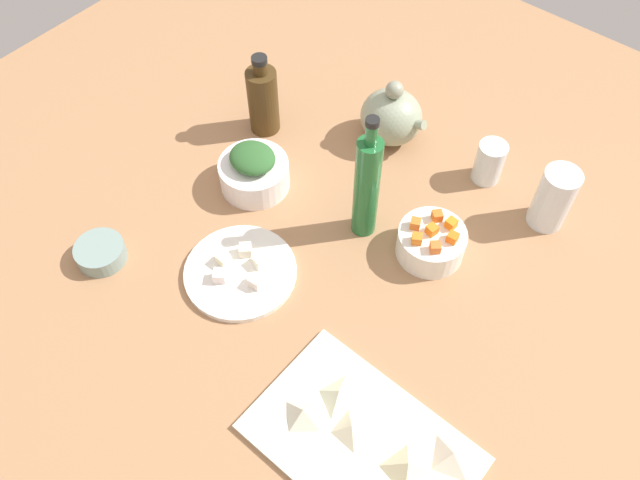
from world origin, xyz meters
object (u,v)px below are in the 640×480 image
object	(u,v)px
cutting_board	(362,443)
bowl_greens	(254,174)
drinking_glass_0	(489,162)
teapot	(392,116)
plate_tofu	(240,272)
bottle_1	(263,99)
bowl_carrots	(431,243)
drinking_glass_1	(554,198)
bottle_0	(367,186)
bowl_small_side	(101,253)

from	to	relation	value
cutting_board	bowl_greens	world-z (taller)	bowl_greens
drinking_glass_0	teapot	bearing A→B (deg)	-171.69
plate_tofu	teapot	xyz separation A→B (cm)	(0.39, 45.80, 5.40)
bowl_greens	bottle_1	xyz separation A→B (cm)	(-9.53, 13.43, 4.88)
bowl_carrots	drinking_glass_0	distance (cm)	22.91
drinking_glass_0	drinking_glass_1	size ratio (longest dim) A/B	0.68
plate_tofu	drinking_glass_1	distance (cm)	59.94
teapot	drinking_glass_0	xyz separation A→B (cm)	(21.89, 3.20, -1.46)
teapot	cutting_board	bearing A→B (deg)	-57.60
plate_tofu	bottle_0	distance (cm)	27.87
plate_tofu	cutting_board	bearing A→B (deg)	-16.59
bowl_carrots	plate_tofu	bearing A→B (deg)	-132.36
bowl_carrots	cutting_board	bearing A→B (deg)	-71.45
bottle_1	bottle_0	bearing A→B (deg)	-13.84
cutting_board	plate_tofu	world-z (taller)	plate_tofu
bowl_greens	drinking_glass_1	world-z (taller)	drinking_glass_1
bottle_1	drinking_glass_1	world-z (taller)	bottle_1
bowl_small_side	bottle_1	distance (cm)	45.33
cutting_board	drinking_glass_1	world-z (taller)	drinking_glass_1
plate_tofu	drinking_glass_0	distance (cm)	53.96
plate_tofu	bowl_small_side	bearing A→B (deg)	-148.20
bowl_small_side	bottle_0	world-z (taller)	bottle_0
bowl_greens	bottle_1	distance (cm)	17.18
teapot	bottle_1	size ratio (longest dim) A/B	0.80
bowl_greens	bottle_0	world-z (taller)	bottle_0
bowl_small_side	drinking_glass_1	xyz separation A→B (cm)	(59.30, 60.67, 4.93)
cutting_board	bottle_1	size ratio (longest dim) A/B	1.83
plate_tofu	bowl_greens	size ratio (longest dim) A/B	1.48
plate_tofu	bowl_small_side	world-z (taller)	bowl_small_side
bowl_carrots	bowl_small_side	world-z (taller)	bowl_carrots
plate_tofu	bowl_carrots	distance (cm)	35.53
bowl_small_side	drinking_glass_0	distance (cm)	77.14
cutting_board	teapot	size ratio (longest dim) A/B	2.30
drinking_glass_0	drinking_glass_1	xyz separation A→B (cm)	(14.68, -2.19, 2.10)
bottle_1	drinking_glass_1	size ratio (longest dim) A/B	1.41
bowl_carrots	drinking_glass_1	world-z (taller)	drinking_glass_1
drinking_glass_0	drinking_glass_1	bearing A→B (deg)	-8.49
bowl_greens	teapot	world-z (taller)	teapot
plate_tofu	bottle_1	size ratio (longest dim) A/B	1.10
plate_tofu	bottle_1	distance (cm)	38.84
plate_tofu	bowl_greens	xyz separation A→B (cm)	(-12.64, 17.60, 2.47)
bowl_carrots	bowl_small_side	xyz separation A→B (cm)	(-46.24, -40.06, -1.21)
plate_tofu	bowl_small_side	size ratio (longest dim) A/B	2.24
drinking_glass_0	cutting_board	bearing A→B (deg)	-76.79
bottle_0	drinking_glass_1	world-z (taller)	bottle_0
bowl_greens	teapot	xyz separation A→B (cm)	(13.02, 28.20, 2.93)
bottle_0	drinking_glass_0	distance (cm)	29.51
bowl_small_side	plate_tofu	bearing A→B (deg)	31.80
bowl_small_side	teapot	bearing A→B (deg)	69.14
drinking_glass_0	drinking_glass_1	world-z (taller)	drinking_glass_1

